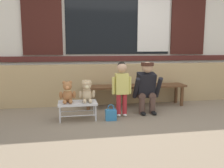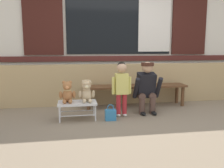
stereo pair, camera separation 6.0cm
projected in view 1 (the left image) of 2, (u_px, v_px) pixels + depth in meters
ground_plane at (142, 122)px, 3.90m from camera, size 60.00×60.00×0.00m
brick_low_wall at (123, 83)px, 5.22m from camera, size 6.56×0.25×0.85m
shop_facade at (118, 29)px, 5.54m from camera, size 6.70×0.26×3.23m
wooden_bench_long at (135, 88)px, 4.91m from camera, size 2.10×0.40×0.44m
small_display_bench at (78, 104)px, 4.01m from camera, size 0.64×0.36×0.30m
teddy_bear_plain at (68, 93)px, 3.96m from camera, size 0.28×0.26×0.36m
teddy_bear_with_hat at (87, 92)px, 4.01m from camera, size 0.28×0.27×0.36m
child_standing at (122, 83)px, 4.16m from camera, size 0.35×0.18×0.96m
adult_crouching at (147, 87)px, 4.41m from camera, size 0.50×0.49×0.95m
handbag_on_ground at (111, 115)px, 3.99m from camera, size 0.18×0.11×0.27m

